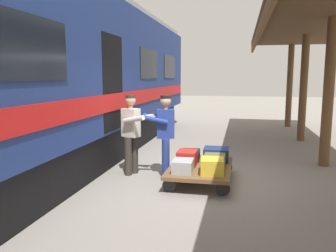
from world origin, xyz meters
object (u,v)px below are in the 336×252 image
suitcase_red_plastic (187,158)px  suitcase_gray_aluminum (183,166)px  luggage_cart (200,168)px  suitcase_black_hardshell (191,155)px  train_car (49,78)px  suitcase_yellow_case (212,166)px  porter_in_overalls (165,133)px  porter_by_door (132,132)px  suitcase_olive_duffel (214,161)px  suitcase_navy_fabric (216,154)px

suitcase_red_plastic → suitcase_gray_aluminum: size_ratio=0.96×
luggage_cart → suitcase_black_hardshell: size_ratio=3.12×
train_car → suitcase_yellow_case: size_ratio=35.77×
luggage_cart → porter_in_overalls: bearing=-15.6°
porter_in_overalls → suitcase_yellow_case: bearing=145.7°
suitcase_yellow_case → porter_by_door: (1.77, -0.71, 0.46)m
suitcase_olive_duffel → suitcase_yellow_case: suitcase_yellow_case is taller
train_car → suitcase_red_plastic: train_car is taller
luggage_cart → suitcase_gray_aluminum: (0.27, 0.50, 0.16)m
luggage_cart → porter_in_overalls: size_ratio=1.07×
suitcase_black_hardshell → porter_in_overalls: bearing=28.9°
suitcase_yellow_case → porter_by_door: size_ratio=0.27×
suitcase_gray_aluminum → porter_in_overalls: 1.01m
train_car → suitcase_yellow_case: 4.06m
luggage_cart → suitcase_red_plastic: size_ratio=4.07×
suitcase_olive_duffel → suitcase_navy_fabric: 0.50m
suitcase_gray_aluminum → porter_by_door: size_ratio=0.27×
porter_in_overalls → porter_by_door: 0.72m
suitcase_olive_duffel → suitcase_black_hardshell: 0.74m
train_car → suitcase_red_plastic: (-3.12, 0.22, -1.59)m
suitcase_red_plastic → porter_in_overalls: 0.72m
train_car → luggage_cart: train_car is taller
luggage_cart → porter_by_door: bearing=-7.9°
train_car → porter_in_overalls: (-2.61, -0.00, -1.14)m
suitcase_olive_duffel → suitcase_gray_aluminum: bearing=42.7°
suitcase_navy_fabric → suitcase_gray_aluminum: (0.54, 1.00, -0.02)m
train_car → porter_in_overalls: train_car is taller
suitcase_olive_duffel → suitcase_gray_aluminum: 0.74m
suitcase_gray_aluminum → suitcase_black_hardshell: bearing=-90.0°
luggage_cart → suitcase_red_plastic: suitcase_red_plastic is taller
suitcase_yellow_case → porter_by_door: bearing=-21.8°
train_car → suitcase_navy_fabric: bearing=-175.6°
suitcase_navy_fabric → suitcase_black_hardshell: suitcase_navy_fabric is taller
luggage_cart → suitcase_gray_aluminum: size_ratio=3.90×
suitcase_black_hardshell → train_car: bearing=5.2°
porter_in_overalls → suitcase_gray_aluminum: bearing=125.4°
luggage_cart → suitcase_gray_aluminum: bearing=61.6°
suitcase_gray_aluminum → porter_in_overalls: (0.51, -0.72, 0.49)m
suitcase_red_plastic → suitcase_black_hardshell: bearing=-90.0°
luggage_cart → suitcase_navy_fabric: bearing=-118.4°
suitcase_red_plastic → luggage_cart: bearing=-180.0°
train_car → porter_by_door: 2.21m
suitcase_red_plastic → suitcase_navy_fabric: size_ratio=0.87×
porter_in_overalls → porter_by_door: size_ratio=1.00×
train_car → suitcase_olive_duffel: (-3.66, 0.22, -1.62)m
suitcase_yellow_case → suitcase_gray_aluminum: bearing=0.0°
suitcase_red_plastic → suitcase_gray_aluminum: bearing=90.0°
suitcase_yellow_case → suitcase_black_hardshell: bearing=-61.6°
luggage_cart → porter_by_door: 1.65m
suitcase_gray_aluminum → suitcase_black_hardshell: 1.00m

